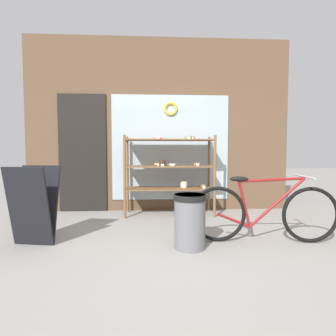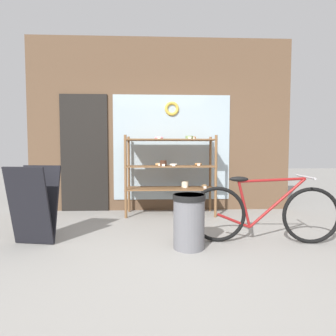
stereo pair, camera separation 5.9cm
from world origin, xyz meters
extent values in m
plane|color=gray|center=(0.00, 0.00, 0.00)|extent=(30.00, 30.00, 0.00)
cube|color=brown|center=(0.00, 2.39, 1.56)|extent=(4.77, 0.08, 3.13)
cube|color=#A3B7C1|center=(0.20, 2.34, 1.15)|extent=(2.12, 0.02, 1.90)
cube|color=black|center=(-1.38, 2.33, 1.05)|extent=(0.84, 0.03, 2.10)
torus|color=gold|center=(0.20, 2.32, 1.85)|extent=(0.26, 0.06, 0.26)
cylinder|color=brown|center=(-0.57, 1.77, 0.67)|extent=(0.04, 0.04, 1.34)
cylinder|color=brown|center=(0.89, 1.77, 0.67)|extent=(0.04, 0.04, 1.34)
cylinder|color=brown|center=(-0.57, 2.22, 0.67)|extent=(0.04, 0.04, 1.34)
cylinder|color=brown|center=(0.89, 2.22, 0.67)|extent=(0.04, 0.04, 1.34)
cube|color=brown|center=(0.16, 2.00, 0.45)|extent=(1.51, 0.50, 0.02)
cube|color=brown|center=(0.16, 2.00, 0.83)|extent=(1.51, 0.50, 0.02)
cube|color=brown|center=(0.16, 2.00, 1.27)|extent=(1.51, 0.50, 0.02)
ellipsoid|color=brown|center=(0.74, 1.95, 0.49)|extent=(0.09, 0.08, 0.07)
cube|color=white|center=(0.74, 1.89, 0.48)|extent=(0.05, 0.00, 0.04)
torus|color=tan|center=(-0.02, 2.07, 0.86)|extent=(0.16, 0.16, 0.04)
cube|color=white|center=(-0.02, 1.98, 0.85)|extent=(0.05, 0.00, 0.04)
cylinder|color=#C67F42|center=(0.55, 2.09, 1.31)|extent=(0.11, 0.11, 0.05)
cube|color=white|center=(0.55, 2.03, 1.30)|extent=(0.05, 0.00, 0.04)
cylinder|color=#422619|center=(0.04, 1.93, 0.88)|extent=(0.11, 0.11, 0.09)
cube|color=white|center=(0.04, 1.86, 0.85)|extent=(0.05, 0.00, 0.04)
cylinder|color=#7A995B|center=(0.47, 1.90, 1.31)|extent=(0.13, 0.13, 0.05)
cube|color=white|center=(0.47, 1.83, 1.30)|extent=(0.05, 0.00, 0.04)
torus|color=beige|center=(0.21, 1.96, 0.85)|extent=(0.13, 0.13, 0.04)
cube|color=white|center=(0.21, 1.89, 0.85)|extent=(0.05, 0.00, 0.04)
torus|color=pink|center=(-0.04, 1.98, 1.30)|extent=(0.15, 0.15, 0.04)
cube|color=white|center=(-0.04, 1.89, 1.30)|extent=(0.05, 0.00, 0.04)
torus|color=#B27A42|center=(0.65, 2.09, 0.86)|extent=(0.13, 0.13, 0.04)
cube|color=white|center=(0.65, 2.02, 0.85)|extent=(0.05, 0.00, 0.04)
cylinder|color=beige|center=(0.42, 2.06, 0.51)|extent=(0.12, 0.12, 0.11)
cube|color=white|center=(0.42, 1.99, 0.48)|extent=(0.05, 0.00, 0.04)
torus|color=black|center=(0.65, 0.59, 0.33)|extent=(0.66, 0.11, 0.66)
torus|color=black|center=(1.72, 0.48, 0.33)|extent=(0.66, 0.11, 0.66)
cylinder|color=maroon|center=(1.33, 0.52, 0.47)|extent=(0.64, 0.09, 0.60)
cylinder|color=maroon|center=(1.27, 0.53, 0.74)|extent=(0.76, 0.10, 0.07)
cylinder|color=maroon|center=(0.96, 0.56, 0.45)|extent=(0.17, 0.05, 0.55)
cylinder|color=maroon|center=(0.84, 0.57, 0.26)|extent=(0.39, 0.07, 0.18)
ellipsoid|color=black|center=(0.89, 0.56, 0.75)|extent=(0.23, 0.11, 0.06)
cylinder|color=#B2B2B7|center=(1.64, 0.49, 0.78)|extent=(0.07, 0.46, 0.02)
cube|color=black|center=(-1.50, 0.51, 0.46)|extent=(0.50, 0.27, 0.90)
cube|color=black|center=(-1.47, 0.68, 0.46)|extent=(0.50, 0.27, 0.90)
cylinder|color=slate|center=(0.29, 0.39, 0.30)|extent=(0.34, 0.34, 0.60)
cylinder|color=black|center=(0.29, 0.39, 0.57)|extent=(0.36, 0.36, 0.06)
camera|label=1|loc=(-0.11, -2.44, 1.06)|focal=28.00mm
camera|label=2|loc=(-0.05, -2.45, 1.06)|focal=28.00mm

